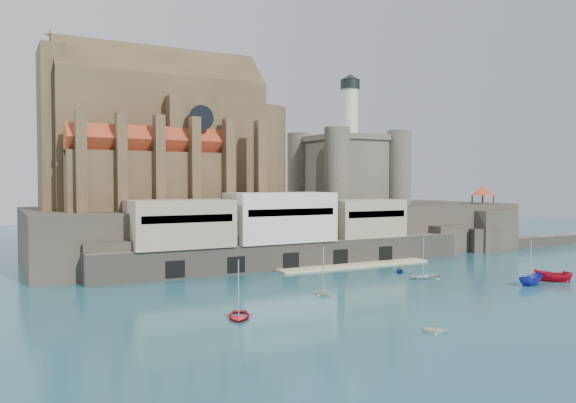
% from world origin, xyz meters
% --- Properties ---
extents(ground, '(300.00, 300.00, 0.00)m').
position_xyz_m(ground, '(0.00, 0.00, 0.00)').
color(ground, '#194C55').
rests_on(ground, ground).
extents(promontory, '(100.00, 36.00, 10.00)m').
position_xyz_m(promontory, '(-0.19, 39.37, 4.92)').
color(promontory, '#2A241F').
rests_on(promontory, ground).
extents(quay, '(70.00, 12.00, 13.05)m').
position_xyz_m(quay, '(-10.19, 23.07, 6.07)').
color(quay, '#6B6256').
rests_on(quay, ground).
extents(church, '(47.00, 25.93, 30.51)m').
position_xyz_m(church, '(-24.13, 41.85, 22.13)').
color(church, '#493722').
rests_on(church, promontory).
extents(castle_keep, '(21.20, 21.20, 29.30)m').
position_xyz_m(castle_keep, '(16.08, 41.08, 18.31)').
color(castle_keep, '#494539').
rests_on(castle_keep, promontory).
extents(rock_outcrop, '(14.50, 10.50, 8.70)m').
position_xyz_m(rock_outcrop, '(42.00, 25.84, 4.02)').
color(rock_outcrop, '#2A241F').
rests_on(rock_outcrop, ground).
extents(pavilion, '(6.40, 6.40, 5.40)m').
position_xyz_m(pavilion, '(42.00, 26.00, 12.73)').
color(pavilion, '#493722').
rests_on(pavilion, rock_outcrop).
extents(breakwater, '(40.00, 3.00, 2.40)m').
position_xyz_m(breakwater, '(66.00, 24.00, 0.00)').
color(breakwater, '#6B6256').
rests_on(breakwater, ground).
extents(boat_0, '(3.69, 2.43, 5.02)m').
position_xyz_m(boat_0, '(-30.97, -7.24, 0.00)').
color(boat_0, red).
rests_on(boat_0, ground).
extents(boat_1, '(2.53, 2.71, 2.69)m').
position_xyz_m(boat_1, '(-16.20, -21.71, 0.00)').
color(boat_1, silver).
rests_on(boat_1, ground).
extents(boat_2, '(2.15, 2.10, 5.03)m').
position_xyz_m(boat_2, '(13.80, -9.03, 0.00)').
color(boat_2, '#142199').
rests_on(boat_2, ground).
extents(boat_4, '(2.79, 2.25, 2.80)m').
position_xyz_m(boat_4, '(-16.18, -0.91, 0.00)').
color(boat_4, silver).
rests_on(boat_4, ground).
extents(boat_5, '(2.87, 2.87, 5.34)m').
position_xyz_m(boat_5, '(19.21, -8.63, 0.00)').
color(boat_5, '#B70A1D').
rests_on(boat_5, ground).
extents(boat_6, '(1.24, 3.86, 5.36)m').
position_xyz_m(boat_6, '(4.14, 2.71, 0.00)').
color(boat_6, silver).
rests_on(boat_6, ground).
extents(boat_7, '(2.72, 2.59, 2.72)m').
position_xyz_m(boat_7, '(4.29, 8.53, 0.00)').
color(boat_7, navy).
rests_on(boat_7, ground).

